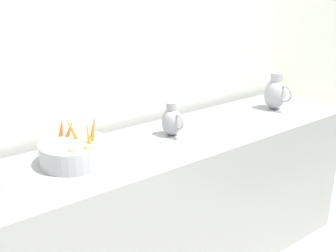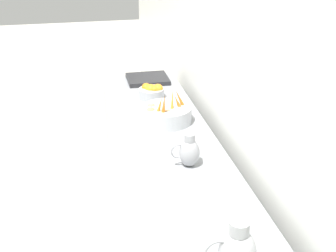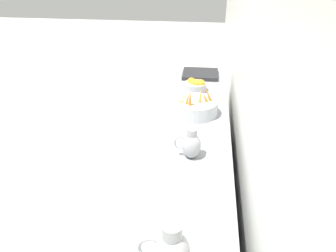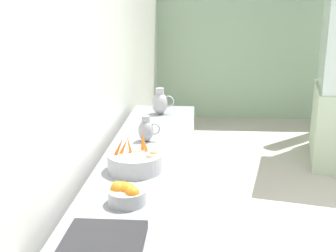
{
  "view_description": "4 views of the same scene",
  "coord_description": "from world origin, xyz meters",
  "px_view_note": "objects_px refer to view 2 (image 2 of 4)",
  "views": [
    {
      "loc": [
        0.17,
        -0.99,
        1.79
      ],
      "look_at": [
        -1.37,
        0.17,
        1.08
      ],
      "focal_mm": 43.52,
      "sensor_mm": 36.0,
      "label": 1
    },
    {
      "loc": [
        -1.0,
        2.57,
        2.23
      ],
      "look_at": [
        -1.51,
        0.15,
        1.08
      ],
      "focal_mm": 49.57,
      "sensor_mm": 36.0,
      "label": 2
    },
    {
      "loc": [
        -1.66,
        2.26,
        2.15
      ],
      "look_at": [
        -1.43,
        0.27,
        1.08
      ],
      "focal_mm": 38.87,
      "sensor_mm": 36.0,
      "label": 3
    },
    {
      "loc": [
        -1.22,
        -2.64,
        1.86
      ],
      "look_at": [
        -1.41,
        0.25,
        1.07
      ],
      "focal_mm": 44.38,
      "sensor_mm": 36.0,
      "label": 4
    }
  ],
  "objects_px": {
    "vegetable_colander": "(166,114)",
    "metal_pitcher_tall": "(237,251)",
    "orange_bowl": "(152,91)",
    "metal_pitcher_short": "(189,151)"
  },
  "relations": [
    {
      "from": "vegetable_colander",
      "to": "metal_pitcher_tall",
      "type": "height_order",
      "value": "metal_pitcher_tall"
    },
    {
      "from": "vegetable_colander",
      "to": "metal_pitcher_tall",
      "type": "distance_m",
      "value": 1.49
    },
    {
      "from": "vegetable_colander",
      "to": "orange_bowl",
      "type": "xyz_separation_m",
      "value": [
        0.02,
        -0.46,
        -0.01
      ]
    },
    {
      "from": "vegetable_colander",
      "to": "orange_bowl",
      "type": "bearing_deg",
      "value": -87.49
    },
    {
      "from": "metal_pitcher_tall",
      "to": "orange_bowl",
      "type": "bearing_deg",
      "value": -90.21
    },
    {
      "from": "vegetable_colander",
      "to": "metal_pitcher_tall",
      "type": "bearing_deg",
      "value": 88.95
    },
    {
      "from": "metal_pitcher_tall",
      "to": "metal_pitcher_short",
      "type": "height_order",
      "value": "metal_pitcher_tall"
    },
    {
      "from": "vegetable_colander",
      "to": "orange_bowl",
      "type": "distance_m",
      "value": 0.46
    },
    {
      "from": "orange_bowl",
      "to": "metal_pitcher_tall",
      "type": "xyz_separation_m",
      "value": [
        0.01,
        1.94,
        0.06
      ]
    },
    {
      "from": "metal_pitcher_tall",
      "to": "metal_pitcher_short",
      "type": "bearing_deg",
      "value": -92.02
    }
  ]
}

